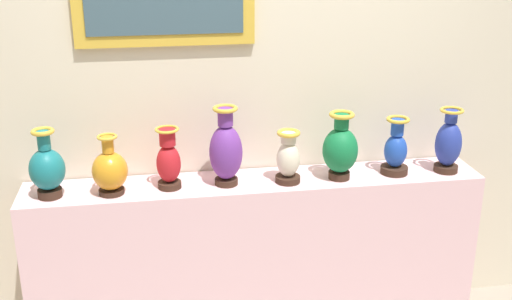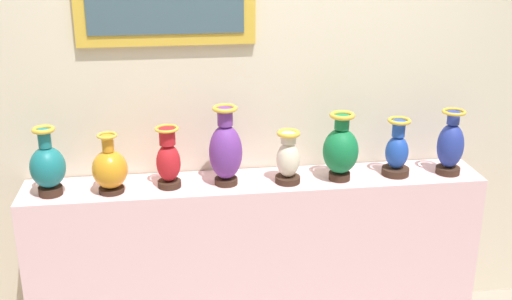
{
  "view_description": "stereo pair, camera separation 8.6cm",
  "coord_description": "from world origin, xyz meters",
  "px_view_note": "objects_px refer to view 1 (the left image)",
  "views": [
    {
      "loc": [
        -0.51,
        -3.07,
        2.23
      ],
      "look_at": [
        0.0,
        0.0,
        1.1
      ],
      "focal_mm": 44.72,
      "sensor_mm": 36.0,
      "label": 1
    },
    {
      "loc": [
        -0.42,
        -3.09,
        2.23
      ],
      "look_at": [
        0.0,
        0.0,
        1.1
      ],
      "focal_mm": 44.72,
      "sensor_mm": 36.0,
      "label": 2
    }
  ],
  "objects_px": {
    "vase_violet": "(226,150)",
    "vase_emerald": "(340,149)",
    "vase_ivory": "(288,158)",
    "vase_sapphire": "(396,150)",
    "vase_cobalt": "(448,144)",
    "vase_teal": "(47,168)",
    "vase_crimson": "(168,161)",
    "vase_amber": "(110,170)"
  },
  "relations": [
    {
      "from": "vase_violet",
      "to": "vase_emerald",
      "type": "height_order",
      "value": "vase_violet"
    },
    {
      "from": "vase_ivory",
      "to": "vase_sapphire",
      "type": "bearing_deg",
      "value": 2.45
    },
    {
      "from": "vase_ivory",
      "to": "vase_emerald",
      "type": "distance_m",
      "value": 0.28
    },
    {
      "from": "vase_violet",
      "to": "vase_cobalt",
      "type": "bearing_deg",
      "value": -0.79
    },
    {
      "from": "vase_teal",
      "to": "vase_cobalt",
      "type": "height_order",
      "value": "vase_cobalt"
    },
    {
      "from": "vase_sapphire",
      "to": "vase_emerald",
      "type": "bearing_deg",
      "value": -175.96
    },
    {
      "from": "vase_teal",
      "to": "vase_crimson",
      "type": "xyz_separation_m",
      "value": [
        0.59,
        0.02,
        -0.0
      ]
    },
    {
      "from": "vase_teal",
      "to": "vase_crimson",
      "type": "bearing_deg",
      "value": 1.94
    },
    {
      "from": "vase_amber",
      "to": "vase_emerald",
      "type": "xyz_separation_m",
      "value": [
        1.19,
        0.01,
        0.04
      ]
    },
    {
      "from": "vase_crimson",
      "to": "vase_ivory",
      "type": "xyz_separation_m",
      "value": [
        0.62,
        -0.03,
        -0.01
      ]
    },
    {
      "from": "vase_ivory",
      "to": "vase_sapphire",
      "type": "relative_size",
      "value": 0.9
    },
    {
      "from": "vase_crimson",
      "to": "vase_cobalt",
      "type": "relative_size",
      "value": 0.91
    },
    {
      "from": "vase_ivory",
      "to": "vase_emerald",
      "type": "height_order",
      "value": "vase_emerald"
    },
    {
      "from": "vase_amber",
      "to": "vase_crimson",
      "type": "height_order",
      "value": "vase_crimson"
    },
    {
      "from": "vase_violet",
      "to": "vase_cobalt",
      "type": "height_order",
      "value": "vase_violet"
    },
    {
      "from": "vase_violet",
      "to": "vase_sapphire",
      "type": "relative_size",
      "value": 1.33
    },
    {
      "from": "vase_sapphire",
      "to": "vase_cobalt",
      "type": "xyz_separation_m",
      "value": [
        0.29,
        -0.02,
        0.03
      ]
    },
    {
      "from": "vase_teal",
      "to": "vase_crimson",
      "type": "distance_m",
      "value": 0.59
    },
    {
      "from": "vase_teal",
      "to": "vase_cobalt",
      "type": "distance_m",
      "value": 2.09
    },
    {
      "from": "vase_amber",
      "to": "vase_cobalt",
      "type": "height_order",
      "value": "vase_cobalt"
    },
    {
      "from": "vase_emerald",
      "to": "vase_sapphire",
      "type": "relative_size",
      "value": 1.16
    },
    {
      "from": "vase_teal",
      "to": "vase_amber",
      "type": "xyz_separation_m",
      "value": [
        0.3,
        -0.01,
        -0.03
      ]
    },
    {
      "from": "vase_crimson",
      "to": "vase_ivory",
      "type": "relative_size",
      "value": 1.14
    },
    {
      "from": "vase_violet",
      "to": "vase_ivory",
      "type": "distance_m",
      "value": 0.33
    },
    {
      "from": "vase_crimson",
      "to": "vase_ivory",
      "type": "height_order",
      "value": "vase_crimson"
    },
    {
      "from": "vase_amber",
      "to": "vase_violet",
      "type": "relative_size",
      "value": 0.74
    },
    {
      "from": "vase_amber",
      "to": "vase_violet",
      "type": "xyz_separation_m",
      "value": [
        0.59,
        0.03,
        0.06
      ]
    },
    {
      "from": "vase_teal",
      "to": "vase_emerald",
      "type": "bearing_deg",
      "value": -0.08
    },
    {
      "from": "vase_violet",
      "to": "vase_emerald",
      "type": "distance_m",
      "value": 0.6
    },
    {
      "from": "vase_amber",
      "to": "vase_cobalt",
      "type": "bearing_deg",
      "value": 0.35
    },
    {
      "from": "vase_teal",
      "to": "vase_violet",
      "type": "bearing_deg",
      "value": 1.16
    },
    {
      "from": "vase_ivory",
      "to": "vase_cobalt",
      "type": "relative_size",
      "value": 0.79
    },
    {
      "from": "vase_crimson",
      "to": "vase_cobalt",
      "type": "bearing_deg",
      "value": -0.72
    },
    {
      "from": "vase_sapphire",
      "to": "vase_violet",
      "type": "bearing_deg",
      "value": -179.85
    },
    {
      "from": "vase_crimson",
      "to": "vase_violet",
      "type": "xyz_separation_m",
      "value": [
        0.29,
        -0.0,
        0.04
      ]
    },
    {
      "from": "vase_teal",
      "to": "vase_sapphire",
      "type": "distance_m",
      "value": 1.81
    },
    {
      "from": "vase_violet",
      "to": "vase_teal",
      "type": "bearing_deg",
      "value": -178.84
    },
    {
      "from": "vase_violet",
      "to": "vase_emerald",
      "type": "relative_size",
      "value": 1.15
    },
    {
      "from": "vase_emerald",
      "to": "vase_sapphire",
      "type": "bearing_deg",
      "value": 4.04
    },
    {
      "from": "vase_violet",
      "to": "vase_ivory",
      "type": "xyz_separation_m",
      "value": [
        0.32,
        -0.02,
        -0.06
      ]
    },
    {
      "from": "vase_crimson",
      "to": "vase_teal",
      "type": "bearing_deg",
      "value": -178.06
    },
    {
      "from": "vase_amber",
      "to": "vase_sapphire",
      "type": "relative_size",
      "value": 0.98
    }
  ]
}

